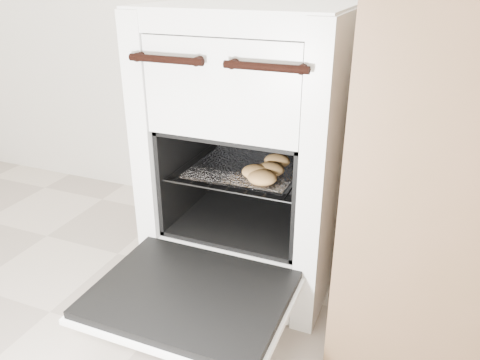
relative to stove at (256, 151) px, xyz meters
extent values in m
cube|color=silver|center=(0.00, 0.01, 0.01)|extent=(0.56, 0.60, 0.86)
cylinder|color=black|center=(-0.13, -0.30, 0.33)|extent=(0.21, 0.02, 0.02)
cylinder|color=black|center=(0.13, -0.30, 0.33)|extent=(0.21, 0.02, 0.02)
cube|color=black|center=(0.00, -0.47, -0.23)|extent=(0.49, 0.37, 0.02)
cube|color=silver|center=(0.00, -0.47, -0.24)|extent=(0.51, 0.39, 0.01)
cylinder|color=black|center=(-0.20, -0.06, -0.03)|extent=(0.01, 0.39, 0.01)
cylinder|color=black|center=(0.20, -0.06, -0.03)|extent=(0.01, 0.39, 0.01)
cylinder|color=black|center=(0.00, -0.25, -0.03)|extent=(0.40, 0.01, 0.01)
cylinder|color=black|center=(0.00, 0.13, -0.03)|extent=(0.40, 0.01, 0.01)
cylinder|color=black|center=(-0.17, -0.06, -0.03)|extent=(0.01, 0.37, 0.01)
cylinder|color=black|center=(-0.11, -0.06, -0.03)|extent=(0.01, 0.37, 0.01)
cylinder|color=black|center=(-0.06, -0.06, -0.03)|extent=(0.01, 0.37, 0.01)
cylinder|color=black|center=(0.00, -0.06, -0.03)|extent=(0.01, 0.37, 0.01)
cylinder|color=black|center=(0.06, -0.06, -0.03)|extent=(0.01, 0.37, 0.01)
cylinder|color=black|center=(0.11, -0.06, -0.03)|extent=(0.01, 0.37, 0.01)
cylinder|color=black|center=(0.17, -0.06, -0.03)|extent=(0.01, 0.37, 0.01)
cube|color=white|center=(0.00, -0.08, -0.03)|extent=(0.32, 0.28, 0.01)
ellipsoid|color=#B58448|center=(0.09, -0.05, 0.00)|extent=(0.10, 0.10, 0.04)
ellipsoid|color=#B58448|center=(0.09, -0.11, -0.01)|extent=(0.11, 0.11, 0.04)
ellipsoid|color=#B58448|center=(0.05, -0.15, -0.01)|extent=(0.11, 0.11, 0.04)
ellipsoid|color=#B58448|center=(0.09, -0.18, -0.01)|extent=(0.12, 0.12, 0.04)
camera|label=1|loc=(0.48, -1.33, 0.53)|focal=35.00mm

